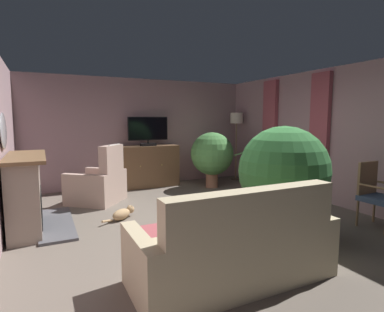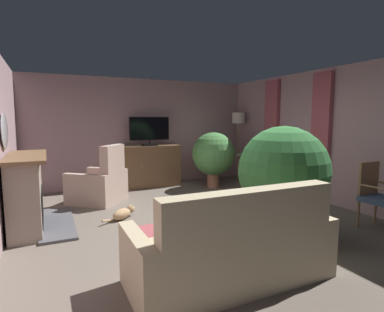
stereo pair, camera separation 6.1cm
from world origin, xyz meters
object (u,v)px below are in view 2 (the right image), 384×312
object	(u,v)px
wall_mirror_oval	(4,131)
side_chair_nearest_door	(378,194)
tv_remote	(190,204)
television	(150,130)
potted_plant_leafy_by_curtain	(283,173)
fireplace	(28,194)
coffee_table	(197,211)
potted_plant_small_fern_corner	(256,181)
floor_lamp	(238,124)
potted_plant_tall_palm_by_window	(213,154)
tv_cabinet	(149,167)
cat	(123,213)
sofa_floral	(234,251)
armchair_angled_to_table	(100,185)

from	to	relation	value
wall_mirror_oval	side_chair_nearest_door	bearing A→B (deg)	-23.93
wall_mirror_oval	tv_remote	world-z (taller)	wall_mirror_oval
television	potted_plant_leafy_by_curtain	world-z (taller)	television
fireplace	wall_mirror_oval	world-z (taller)	wall_mirror_oval
tv_remote	potted_plant_leafy_by_curtain	bearing A→B (deg)	-130.87
coffee_table	potted_plant_small_fern_corner	distance (m)	3.30
tv_remote	floor_lamp	xyz separation A→B (m)	(2.95, 3.27, 1.03)
potted_plant_tall_palm_by_window	tv_cabinet	bearing A→B (deg)	151.27
television	tv_remote	distance (m)	3.55
fireplace	cat	xyz separation A→B (m)	(1.39, -0.18, -0.44)
side_chair_nearest_door	potted_plant_small_fern_corner	world-z (taller)	side_chair_nearest_door
wall_mirror_oval	potted_plant_small_fern_corner	size ratio (longest dim) A/B	0.74
side_chair_nearest_door	potted_plant_leafy_by_curtain	world-z (taller)	potted_plant_leafy_by_curtain
sofa_floral	television	bearing A→B (deg)	82.78
coffee_table	sofa_floral	distance (m)	1.16
potted_plant_small_fern_corner	television	bearing A→B (deg)	145.26
television	potted_plant_tall_palm_by_window	size ratio (longest dim) A/B	0.73
fireplace	cat	size ratio (longest dim) A/B	2.76
potted_plant_small_fern_corner	potted_plant_leafy_by_curtain	bearing A→B (deg)	-119.48
potted_plant_small_fern_corner	floor_lamp	bearing A→B (deg)	74.91
potted_plant_leafy_by_curtain	cat	size ratio (longest dim) A/B	2.56
coffee_table	fireplace	bearing A→B (deg)	143.78
sofa_floral	potted_plant_small_fern_corner	bearing A→B (deg)	50.30
wall_mirror_oval	sofa_floral	bearing A→B (deg)	-50.59
tv_remote	cat	bearing A→B (deg)	11.22
wall_mirror_oval	potted_plant_leafy_by_curtain	world-z (taller)	wall_mirror_oval
tv_cabinet	potted_plant_tall_palm_by_window	bearing A→B (deg)	-28.73
coffee_table	potted_plant_leafy_by_curtain	world-z (taller)	potted_plant_leafy_by_curtain
tv_cabinet	side_chair_nearest_door	world-z (taller)	tv_cabinet
television	coffee_table	size ratio (longest dim) A/B	1.07
potted_plant_leafy_by_curtain	cat	bearing A→B (deg)	137.28
potted_plant_tall_palm_by_window	floor_lamp	bearing A→B (deg)	27.90
armchair_angled_to_table	potted_plant_tall_palm_by_window	distance (m)	2.76
coffee_table	potted_plant_leafy_by_curtain	bearing A→B (deg)	-17.55
coffee_table	potted_plant_small_fern_corner	xyz separation A→B (m)	(2.54, 2.09, -0.17)
side_chair_nearest_door	potted_plant_small_fern_corner	distance (m)	2.82
fireplace	tv_remote	xyz separation A→B (m)	(2.07, -1.40, -0.05)
armchair_angled_to_table	potted_plant_small_fern_corner	world-z (taller)	armchair_angled_to_table
sofa_floral	armchair_angled_to_table	xyz separation A→B (m)	(-0.74, 3.78, 0.01)
wall_mirror_oval	floor_lamp	size ratio (longest dim) A/B	0.40
wall_mirror_oval	cat	xyz separation A→B (m)	(1.64, -0.18, -1.40)
fireplace	television	world-z (taller)	television
side_chair_nearest_door	wall_mirror_oval	bearing A→B (deg)	156.07
television	tv_cabinet	bearing A→B (deg)	90.00
potted_plant_tall_palm_by_window	potted_plant_small_fern_corner	xyz separation A→B (m)	(0.72, -0.75, -0.57)
coffee_table	side_chair_nearest_door	bearing A→B (deg)	-14.55
wall_mirror_oval	tv_cabinet	distance (m)	3.62
television	wall_mirror_oval	bearing A→B (deg)	-144.55
fireplace	potted_plant_leafy_by_curtain	distance (m)	3.80
cat	floor_lamp	world-z (taller)	floor_lamp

